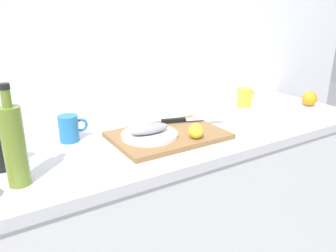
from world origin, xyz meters
TOP-DOWN VIEW (x-y plane):
  - back_wall at (0.00, 0.33)m, footprint 3.20×0.05m
  - kitchen_counter at (0.00, 0.00)m, footprint 2.00×0.60m
  - cutting_board at (-0.03, -0.03)m, footprint 0.45×0.31m
  - white_plate at (-0.12, -0.03)m, footprint 0.23×0.23m
  - fish_fillet at (-0.12, -0.03)m, footprint 0.17×0.07m
  - chef_knife at (0.11, 0.05)m, footprint 0.28×0.12m
  - lemon_0 at (0.03, -0.14)m, footprint 0.06×0.06m
  - olive_oil_bottle at (-0.61, -0.13)m, footprint 0.06×0.06m
  - coffee_mug_1 at (0.57, 0.15)m, footprint 0.12×0.08m
  - coffee_mug_2 at (-0.38, 0.14)m, footprint 0.12×0.08m
  - orange_1 at (0.89, -0.03)m, footprint 0.08×0.08m

SIDE VIEW (x-z plane):
  - kitchen_counter at x=0.00m, z-range 0.00..0.90m
  - cutting_board at x=-0.03m, z-range 0.90..0.92m
  - white_plate at x=-0.12m, z-range 0.92..0.93m
  - chef_knife at x=0.11m, z-range 0.92..0.94m
  - orange_1 at x=0.89m, z-range 0.90..0.98m
  - lemon_0 at x=0.03m, z-range 0.92..0.98m
  - coffee_mug_1 at x=0.57m, z-range 0.90..1.00m
  - fish_fillet at x=-0.12m, z-range 0.94..0.97m
  - coffee_mug_2 at x=-0.38m, z-range 0.90..1.01m
  - olive_oil_bottle at x=-0.61m, z-range 0.87..1.18m
  - back_wall at x=0.00m, z-range 0.00..2.50m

